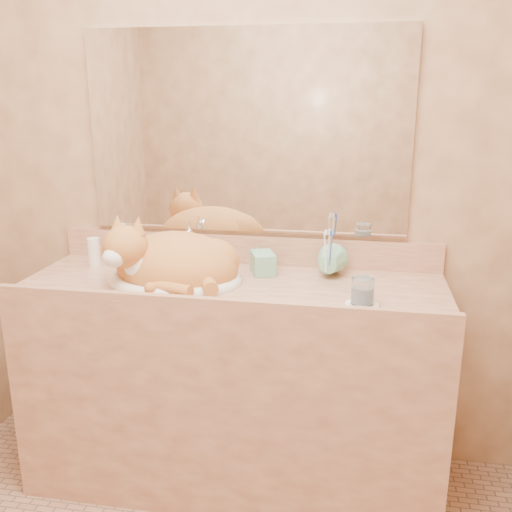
% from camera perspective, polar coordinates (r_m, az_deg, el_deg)
% --- Properties ---
extents(wall_back, '(2.40, 0.02, 2.50)m').
position_cam_1_polar(wall_back, '(2.34, -0.98, 8.80)').
color(wall_back, '#8B5F3F').
rests_on(wall_back, ground).
extents(vanity_counter, '(1.60, 0.55, 0.85)m').
position_cam_1_polar(vanity_counter, '(2.33, -2.24, -12.62)').
color(vanity_counter, '#925A41').
rests_on(vanity_counter, floor).
extents(mirror, '(1.30, 0.02, 0.80)m').
position_cam_1_polar(mirror, '(2.31, -1.06, 12.20)').
color(mirror, white).
rests_on(mirror, wall_back).
extents(sink_basin, '(0.54, 0.47, 0.16)m').
position_cam_1_polar(sink_basin, '(2.18, -8.14, -0.53)').
color(sink_basin, white).
rests_on(sink_basin, vanity_counter).
extents(faucet, '(0.05, 0.12, 0.17)m').
position_cam_1_polar(faucet, '(2.35, -6.68, 0.92)').
color(faucet, white).
rests_on(faucet, vanity_counter).
extents(cat, '(0.53, 0.46, 0.26)m').
position_cam_1_polar(cat, '(2.17, -8.65, -0.35)').
color(cat, '#B26229').
rests_on(cat, sink_basin).
extents(soap_dispenser, '(0.11, 0.11, 0.19)m').
position_cam_1_polar(soap_dispenser, '(2.19, 1.01, 0.16)').
color(soap_dispenser, '#72B692').
rests_on(soap_dispenser, vanity_counter).
extents(toothbrush_cup, '(0.14, 0.14, 0.11)m').
position_cam_1_polar(toothbrush_cup, '(2.19, 7.17, -1.04)').
color(toothbrush_cup, '#72B692').
rests_on(toothbrush_cup, vanity_counter).
extents(toothbrushes, '(0.03, 0.03, 0.20)m').
position_cam_1_polar(toothbrushes, '(2.17, 7.22, 0.58)').
color(toothbrushes, white).
rests_on(toothbrushes, toothbrush_cup).
extents(saucer, '(0.11, 0.11, 0.01)m').
position_cam_1_polar(saucer, '(1.95, 10.54, -4.84)').
color(saucer, white).
rests_on(saucer, vanity_counter).
extents(water_glass, '(0.08, 0.08, 0.09)m').
position_cam_1_polar(water_glass, '(1.94, 10.61, -3.46)').
color(water_glass, silver).
rests_on(water_glass, saucer).
extents(lotion_bottle, '(0.05, 0.05, 0.12)m').
position_cam_1_polar(lotion_bottle, '(2.45, -15.91, 0.39)').
color(lotion_bottle, white).
rests_on(lotion_bottle, vanity_counter).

